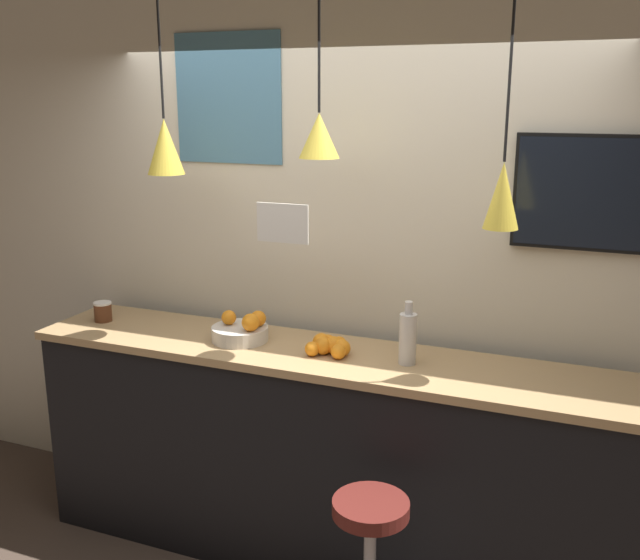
{
  "coord_description": "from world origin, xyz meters",
  "views": [
    {
      "loc": [
        1.19,
        -2.39,
        2.27
      ],
      "look_at": [
        0.0,
        0.54,
        1.46
      ],
      "focal_mm": 40.0,
      "sensor_mm": 36.0,
      "label": 1
    }
  ],
  "objects_px": {
    "fruit_bowl": "(242,330)",
    "mounted_tv": "(606,194)",
    "spread_jar": "(103,312)",
    "juice_bottle": "(408,338)"
  },
  "relations": [
    {
      "from": "spread_jar",
      "to": "juice_bottle",
      "type": "bearing_deg",
      "value": 0.0
    },
    {
      "from": "juice_bottle",
      "to": "spread_jar",
      "type": "distance_m",
      "value": 1.68
    },
    {
      "from": "fruit_bowl",
      "to": "spread_jar",
      "type": "distance_m",
      "value": 0.84
    },
    {
      "from": "spread_jar",
      "to": "mounted_tv",
      "type": "xyz_separation_m",
      "value": [
        2.44,
        0.33,
        0.71
      ]
    },
    {
      "from": "fruit_bowl",
      "to": "mounted_tv",
      "type": "relative_size",
      "value": 0.36
    },
    {
      "from": "fruit_bowl",
      "to": "mounted_tv",
      "type": "bearing_deg",
      "value": 11.55
    },
    {
      "from": "juice_bottle",
      "to": "spread_jar",
      "type": "xyz_separation_m",
      "value": [
        -1.68,
        0.0,
        -0.07
      ]
    },
    {
      "from": "spread_jar",
      "to": "mounted_tv",
      "type": "relative_size",
      "value": 0.14
    },
    {
      "from": "juice_bottle",
      "to": "fruit_bowl",
      "type": "bearing_deg",
      "value": -179.98
    },
    {
      "from": "fruit_bowl",
      "to": "juice_bottle",
      "type": "xyz_separation_m",
      "value": [
        0.84,
        0.0,
        0.07
      ]
    }
  ]
}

